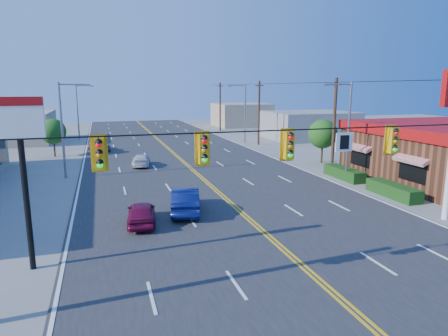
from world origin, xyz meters
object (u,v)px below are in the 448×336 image
object	(u,v)px
pizza_hut_sign	(21,148)
car_magenta	(141,214)
car_blue	(185,201)
signal_span	(314,158)
car_white	(141,161)
car_silver	(98,146)

from	to	relation	value
pizza_hut_sign	car_magenta	world-z (taller)	pizza_hut_sign
car_blue	signal_span	bearing A→B (deg)	119.38
car_white	car_silver	size ratio (longest dim) A/B	0.88
car_silver	car_white	bearing A→B (deg)	97.89
car_blue	car_silver	distance (m)	27.53
car_silver	pizza_hut_sign	bearing A→B (deg)	73.97
car_silver	signal_span	bearing A→B (deg)	91.25
car_white	car_blue	bearing A→B (deg)	102.77
car_blue	car_white	size ratio (longest dim) A/B	1.19
car_white	car_silver	xyz separation A→B (m)	(-3.98, 11.38, 0.05)
pizza_hut_sign	car_white	size ratio (longest dim) A/B	1.74
signal_span	car_blue	size ratio (longest dim) A/B	5.20
car_magenta	pizza_hut_sign	bearing A→B (deg)	46.23
signal_span	car_white	distance (m)	26.03
car_white	pizza_hut_sign	bearing A→B (deg)	81.39
pizza_hut_sign	car_blue	xyz separation A→B (m)	(7.76, 5.64, -4.41)
car_blue	car_white	distance (m)	15.71
car_blue	car_white	bearing A→B (deg)	-74.46
signal_span	pizza_hut_sign	size ratio (longest dim) A/B	3.55
signal_span	car_silver	bearing A→B (deg)	102.62
car_magenta	car_blue	size ratio (longest dim) A/B	0.81
signal_span	pizza_hut_sign	xyz separation A→B (m)	(-10.88, 4.00, 0.30)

